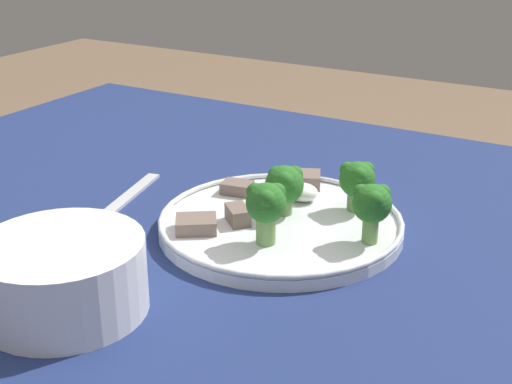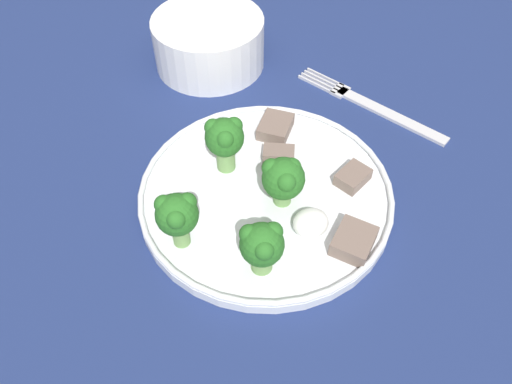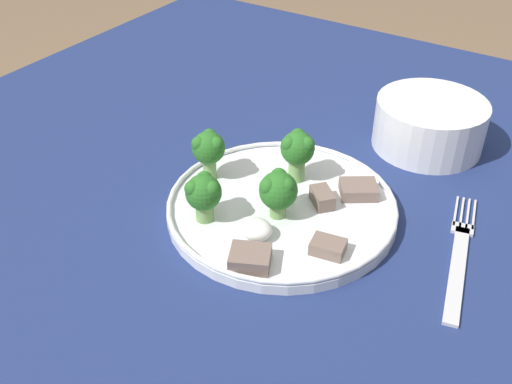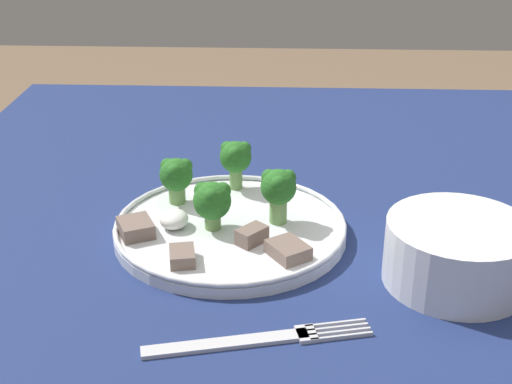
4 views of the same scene
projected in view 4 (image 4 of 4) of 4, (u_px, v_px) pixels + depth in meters
table at (301, 320)px, 0.84m from camera, size 1.19×1.01×0.77m
dinner_plate at (230, 228)px, 0.81m from camera, size 0.26×0.26×0.02m
fork at (256, 340)px, 0.63m from camera, size 0.07×0.21×0.00m
cream_bowl at (457, 254)px, 0.71m from camera, size 0.15×0.15×0.07m
broccoli_floret_near_rim_left at (236, 157)px, 0.88m from camera, size 0.04×0.04×0.06m
broccoli_floret_center_left at (278, 188)px, 0.80m from camera, size 0.04×0.04×0.06m
broccoli_floret_back_left at (212, 200)px, 0.79m from camera, size 0.04×0.04×0.06m
broccoli_floret_front_left at (176, 175)px, 0.85m from camera, size 0.04×0.04×0.06m
meat_slice_front_slice at (252, 235)px, 0.77m from camera, size 0.04×0.04×0.02m
meat_slice_middle_slice at (288, 250)px, 0.74m from camera, size 0.05×0.05×0.01m
meat_slice_rear_slice at (136, 228)px, 0.79m from camera, size 0.05×0.05×0.02m
meat_slice_edge_slice at (182, 256)px, 0.73m from camera, size 0.04×0.03×0.01m
sauce_dollop at (174, 219)px, 0.80m from camera, size 0.04×0.03×0.02m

